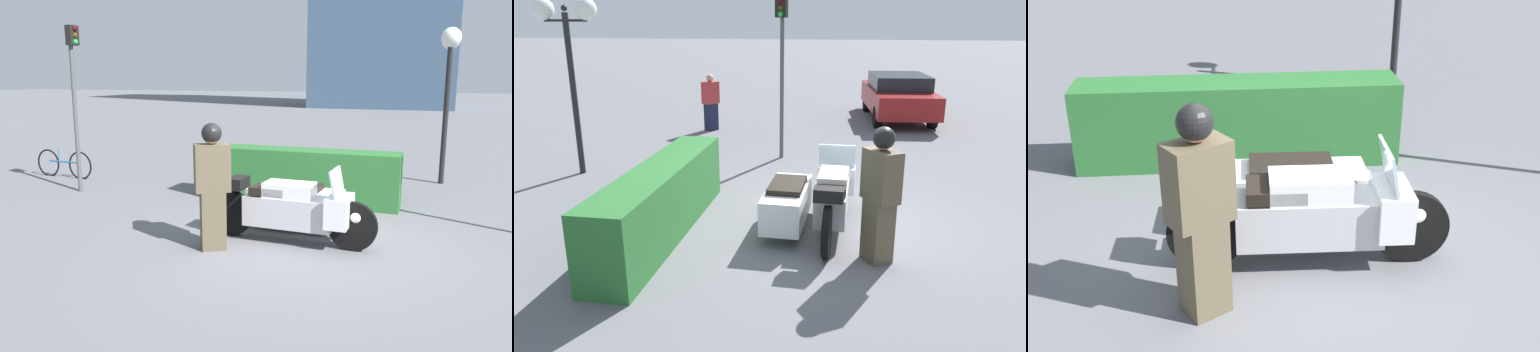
# 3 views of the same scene
# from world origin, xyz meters

# --- Properties ---
(ground_plane) EXTENTS (160.00, 160.00, 0.00)m
(ground_plane) POSITION_xyz_m (0.00, 0.00, 0.00)
(ground_plane) COLOR slate
(police_motorcycle) EXTENTS (2.62, 1.33, 1.18)m
(police_motorcycle) POSITION_xyz_m (-0.14, 0.36, 0.49)
(police_motorcycle) COLOR black
(police_motorcycle) RESTS_ON ground
(officer_rider) EXTENTS (0.58, 0.52, 1.83)m
(officer_rider) POSITION_xyz_m (-1.14, -0.63, 0.97)
(officer_rider) COLOR brown
(officer_rider) RESTS_ON ground
(hedge_bush_curbside) EXTENTS (4.00, 0.70, 1.05)m
(hedge_bush_curbside) POSITION_xyz_m (-0.76, 2.51, 0.53)
(hedge_bush_curbside) COLOR #28662D
(hedge_bush_curbside) RESTS_ON ground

